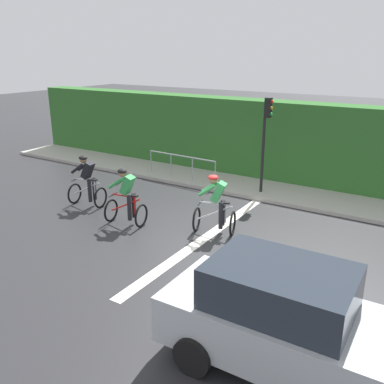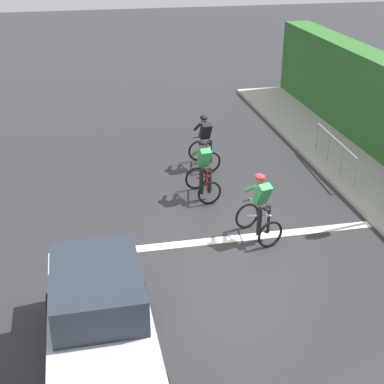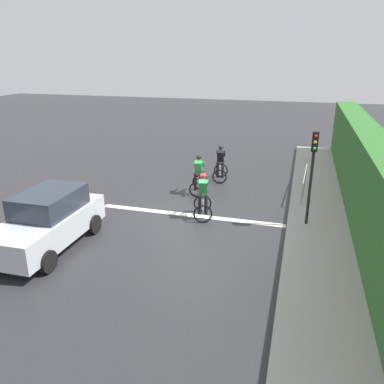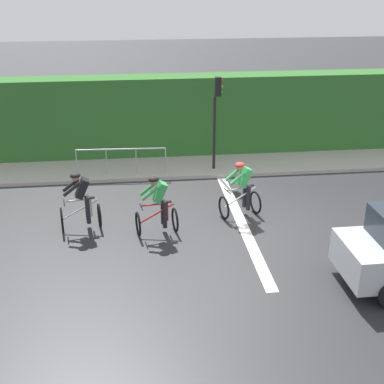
{
  "view_description": "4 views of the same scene",
  "coord_description": "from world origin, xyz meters",
  "views": [
    {
      "loc": [
        -8.8,
        -5.01,
        4.78
      ],
      "look_at": [
        0.04,
        0.56,
        1.25
      ],
      "focal_mm": 39.15,
      "sensor_mm": 36.0,
      "label": 1
    },
    {
      "loc": [
        -3.46,
        -11.14,
        6.97
      ],
      "look_at": [
        -0.99,
        0.81,
        1.05
      ],
      "focal_mm": 52.39,
      "sensor_mm": 36.0,
      "label": 2
    },
    {
      "loc": [
        3.73,
        -12.43,
        5.6
      ],
      "look_at": [
        0.01,
        0.43,
        0.83
      ],
      "focal_mm": 35.73,
      "sensor_mm": 36.0,
      "label": 3
    },
    {
      "loc": [
        -13.41,
        3.13,
        6.8
      ],
      "look_at": [
        -0.32,
        1.62,
        1.18
      ],
      "focal_mm": 50.26,
      "sensor_mm": 36.0,
      "label": 4
    }
  ],
  "objects": [
    {
      "name": "road_marking_stop_line",
      "position": [
        0.0,
        0.16,
        0.0
      ],
      "size": [
        7.0,
        0.3,
        0.01
      ],
      "primitive_type": "cube",
      "color": "silver",
      "rests_on": "ground"
    },
    {
      "name": "cyclist_second",
      "position": [
        -0.32,
        2.55,
        0.8
      ],
      "size": [
        0.83,
        1.17,
        1.66
      ],
      "color": "black",
      "rests_on": "ground"
    },
    {
      "name": "stone_wall_low",
      "position": [
        5.83,
        2.0,
        0.29
      ],
      "size": [
        0.44,
        21.31,
        0.58
      ],
      "primitive_type": "cube",
      "color": "gray",
      "rests_on": "ground"
    },
    {
      "name": "car_silver",
      "position": [
        -3.46,
        -3.4,
        0.87
      ],
      "size": [
        1.92,
        4.12,
        1.76
      ],
      "color": "#B7BCC1",
      "rests_on": "ground"
    },
    {
      "name": "hedge_wall",
      "position": [
        6.13,
        2.0,
        1.51
      ],
      "size": [
        1.1,
        21.31,
        3.03
      ],
      "primitive_type": "cube",
      "color": "#2D6628",
      "rests_on": "ground"
    },
    {
      "name": "sidewalk_kerb",
      "position": [
        4.93,
        2.0,
        0.06
      ],
      "size": [
        2.8,
        21.31,
        0.12
      ],
      "primitive_type": "cube",
      "color": "#ADA89E",
      "rests_on": "ground"
    },
    {
      "name": "cyclist_mid",
      "position": [
        0.52,
        0.09,
        0.8
      ],
      "size": [
        0.94,
        1.22,
        1.66
      ],
      "color": "black",
      "rests_on": "ground"
    },
    {
      "name": "pedestrian_railing_kerbside",
      "position": [
        4.03,
        3.55,
        0.77
      ],
      "size": [
        0.19,
        3.06,
        1.03
      ],
      "color": "#999EA3",
      "rests_on": "ground"
    },
    {
      "name": "ground_plane",
      "position": [
        0.0,
        0.0,
        0.0
      ],
      "size": [
        80.0,
        80.0,
        0.0
      ],
      "primitive_type": "plane",
      "color": "#28282B"
    },
    {
      "name": "cyclist_lead",
      "position": [
        0.19,
        4.61,
        0.8
      ],
      "size": [
        0.83,
        1.17,
        1.66
      ],
      "color": "black",
      "rests_on": "ground"
    },
    {
      "name": "traffic_light_near_crossing",
      "position": [
        4.17,
        0.27,
        2.22
      ],
      "size": [
        0.2,
        0.31,
        3.34
      ],
      "color": "black",
      "rests_on": "ground"
    }
  ]
}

